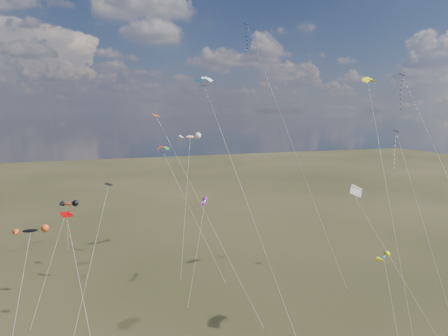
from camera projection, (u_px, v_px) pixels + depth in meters
name	position (u px, v px, depth m)	size (l,w,h in m)	color
diamond_black_high	(407.00, 104.00, 62.16)	(4.55, 18.39, 32.85)	black
diamond_navy_tall	(254.00, 55.00, 75.16)	(6.61, 26.30, 43.69)	#101648
diamond_black_mid	(97.00, 233.00, 45.12)	(6.35, 10.38, 18.50)	black
diamond_red_low	(69.00, 238.00, 42.43)	(3.48, 9.87, 16.28)	#A30001
diamond_navy_right	(397.00, 157.00, 62.35)	(4.17, 16.49, 24.05)	#11154E
diamond_orange_center	(183.00, 169.00, 58.28)	(9.97, 21.19, 26.52)	#C24112
parafoil_yellow	(369.00, 79.00, 60.46)	(7.63, 18.96, 32.56)	#F8F311
parafoil_blue_white	(205.00, 80.00, 54.62)	(6.37, 21.56, 32.05)	blue
parafoil_striped	(357.00, 188.00, 44.86)	(8.29, 11.12, 19.25)	yellow
parafoil_tricolor	(163.00, 148.00, 70.73)	(8.16, 15.13, 21.22)	gold
novelty_black_orange	(30.00, 231.00, 46.47)	(4.04, 10.14, 13.69)	black
novelty_orange_black	(68.00, 204.00, 55.78)	(6.31, 8.36, 14.67)	#D44919
novelty_white_purple	(205.00, 202.00, 60.38)	(5.39, 7.99, 13.86)	white
novelty_redwhite_stripe	(190.00, 137.00, 74.62)	(7.28, 14.03, 22.92)	red
novelty_blue_yellow	(384.00, 258.00, 43.29)	(3.18, 7.52, 11.70)	#0F44AB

